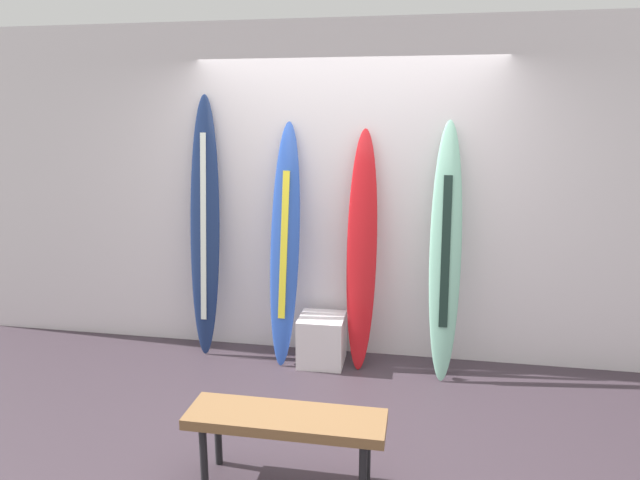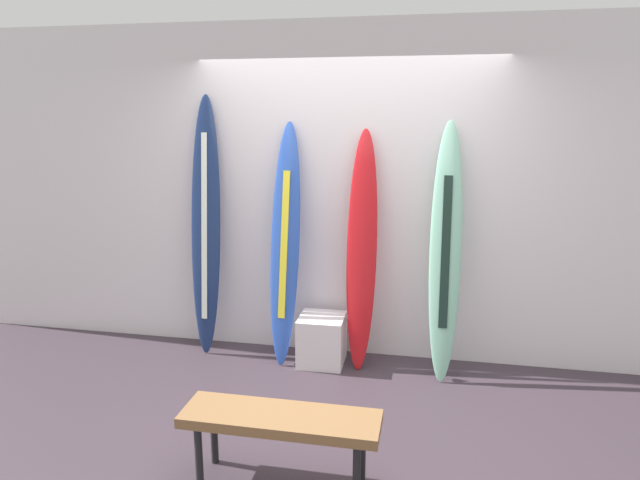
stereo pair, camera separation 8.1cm
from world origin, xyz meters
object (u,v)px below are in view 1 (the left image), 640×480
object	(u,v)px
surfboard_crimson	(362,253)
surfboard_seafoam	(445,253)
surfboard_navy	(205,227)
bench	(286,423)
display_block_left	(322,340)
surfboard_cobalt	(285,246)

from	to	relation	value
surfboard_crimson	surfboard_seafoam	bearing A→B (deg)	-3.99
surfboard_navy	surfboard_seafoam	distance (m)	2.02
bench	surfboard_navy	bearing A→B (deg)	122.98
display_block_left	bench	bearing A→B (deg)	-87.15
surfboard_navy	display_block_left	world-z (taller)	surfboard_navy
surfboard_cobalt	surfboard_navy	bearing A→B (deg)	175.00
surfboard_cobalt	display_block_left	size ratio (longest dim) A/B	4.89
surfboard_navy	surfboard_seafoam	xyz separation A→B (m)	(2.01, -0.10, -0.11)
surfboard_seafoam	display_block_left	size ratio (longest dim) A/B	4.93
surfboard_seafoam	bench	size ratio (longest dim) A/B	1.81
surfboard_crimson	display_block_left	bearing A→B (deg)	-170.70
surfboard_navy	surfboard_crimson	bearing A→B (deg)	-2.08
surfboard_crimson	surfboard_seafoam	world-z (taller)	surfboard_seafoam
surfboard_seafoam	surfboard_cobalt	bearing A→B (deg)	178.56
surfboard_crimson	bench	distance (m)	1.78
display_block_left	bench	size ratio (longest dim) A/B	0.37
surfboard_navy	surfboard_crimson	size ratio (longest dim) A/B	1.14
surfboard_crimson	bench	bearing A→B (deg)	-98.10
surfboard_cobalt	bench	xyz separation A→B (m)	(0.40, -1.65, -0.61)
surfboard_navy	surfboard_cobalt	size ratio (longest dim) A/B	1.11
surfboard_navy	display_block_left	distance (m)	1.38
surfboard_crimson	display_block_left	size ratio (longest dim) A/B	4.76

